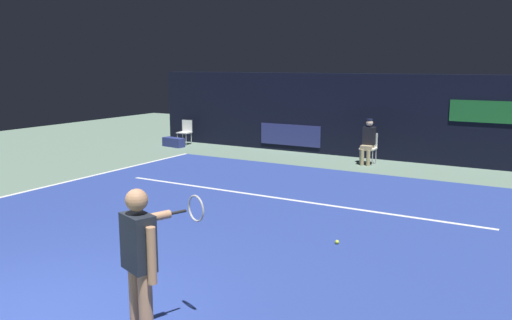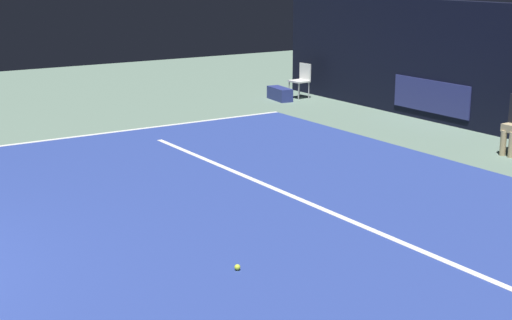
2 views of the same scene
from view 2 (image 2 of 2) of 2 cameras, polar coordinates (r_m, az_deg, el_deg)
name	(u,v)px [view 2 (image 2 of 2)]	position (r m, az deg, el deg)	size (l,w,h in m)	color
ground_plane	(170,217)	(10.27, -6.50, -4.33)	(32.15, 32.15, 0.00)	slate
court_surface	(170,217)	(10.27, -6.50, -4.30)	(10.94, 10.97, 0.01)	navy
line_sideline_right	(43,141)	(15.15, -15.77, 1.40)	(0.10, 10.97, 0.01)	white
line_service	(286,194)	(11.21, 2.30, -2.56)	(8.54, 0.10, 0.01)	white
courtside_chair_near	(301,78)	(19.44, 3.44, 6.16)	(0.47, 0.44, 0.88)	white
tennis_ball	(237,267)	(8.46, -1.41, -8.10)	(0.07, 0.07, 0.07)	#CCE033
equipment_bag	(280,94)	(19.14, 1.81, 5.01)	(0.84, 0.32, 0.32)	navy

